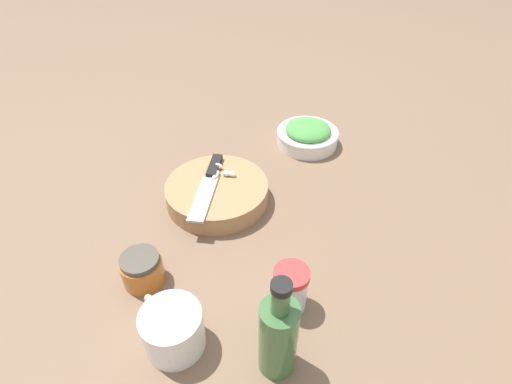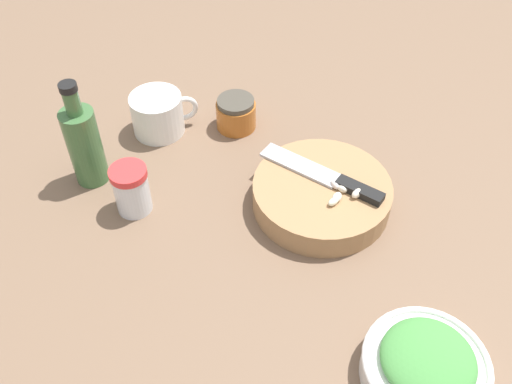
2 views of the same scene
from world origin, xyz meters
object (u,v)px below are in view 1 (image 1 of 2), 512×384
object	(u,v)px
oil_bottle	(278,336)
chef_knife	(209,182)
herb_bowl	(307,135)
coffee_mug	(172,329)
spice_jar	(291,288)
garlic_cloves	(222,172)
cutting_board	(217,193)
honey_jar	(142,269)

from	to	relation	value
oil_bottle	chef_knife	bearing A→B (deg)	-137.74
herb_bowl	coffee_mug	bearing A→B (deg)	-1.92
chef_knife	spice_jar	distance (m)	0.31
chef_knife	garlic_cloves	size ratio (longest dim) A/B	3.59
herb_bowl	cutting_board	bearing A→B (deg)	-21.07
garlic_cloves	coffee_mug	distance (m)	0.38
spice_jar	oil_bottle	world-z (taller)	oil_bottle
cutting_board	garlic_cloves	distance (m)	0.05
cutting_board	garlic_cloves	xyz separation A→B (m)	(-0.04, -0.00, 0.03)
garlic_cloves	coffee_mug	world-z (taller)	coffee_mug
cutting_board	chef_knife	size ratio (longest dim) A/B	1.03
chef_knife	garlic_cloves	xyz separation A→B (m)	(-0.04, 0.01, 0.00)
chef_knife	cutting_board	bearing A→B (deg)	177.63
cutting_board	oil_bottle	world-z (taller)	oil_bottle
chef_knife	honey_jar	bearing A→B (deg)	73.61
coffee_mug	oil_bottle	distance (m)	0.17
chef_knife	oil_bottle	bearing A→B (deg)	117.30
cutting_board	garlic_cloves	bearing A→B (deg)	-172.87
cutting_board	herb_bowl	bearing A→B (deg)	158.93
coffee_mug	oil_bottle	size ratio (longest dim) A/B	0.61
oil_bottle	cutting_board	bearing A→B (deg)	-139.84
chef_knife	spice_jar	world-z (taller)	spice_jar
spice_jar	oil_bottle	size ratio (longest dim) A/B	0.44
cutting_board	honey_jar	size ratio (longest dim) A/B	3.02
spice_jar	honey_jar	distance (m)	0.26
spice_jar	oil_bottle	distance (m)	0.11
chef_knife	honey_jar	size ratio (longest dim) A/B	2.92
cutting_board	herb_bowl	xyz separation A→B (m)	(-0.29, 0.11, 0.01)
herb_bowl	oil_bottle	size ratio (longest dim) A/B	0.83
spice_jar	chef_knife	bearing A→B (deg)	-126.84
herb_bowl	spice_jar	xyz separation A→B (m)	(0.49, 0.12, 0.01)
oil_bottle	spice_jar	bearing A→B (deg)	-171.06
herb_bowl	honey_jar	bearing A→B (deg)	-14.10
chef_knife	coffee_mug	size ratio (longest dim) A/B	1.82
chef_knife	herb_bowl	size ratio (longest dim) A/B	1.34
chef_knife	honey_jar	world-z (taller)	honey_jar
honey_jar	cutting_board	bearing A→B (deg)	174.86
chef_knife	oil_bottle	size ratio (longest dim) A/B	1.11
garlic_cloves	honey_jar	distance (m)	0.28
honey_jar	oil_bottle	xyz separation A→B (m)	(0.05, 0.27, 0.05)
honey_jar	oil_bottle	size ratio (longest dim) A/B	0.38
spice_jar	oil_bottle	bearing A→B (deg)	8.94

